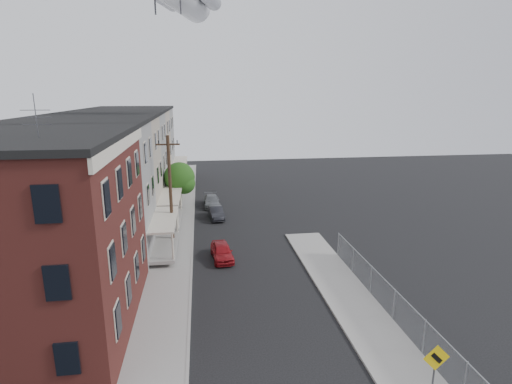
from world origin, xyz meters
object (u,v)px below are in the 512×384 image
Objects in this scene: street_tree at (181,179)px; car_mid at (216,213)px; car_far at (212,201)px; utility_pole at (170,190)px; warning_sign at (435,366)px; car_near at (222,251)px.

street_tree is 5.49m from car_mid.
street_tree is 4.47m from car_far.
utility_pole reaches higher than car_mid.
car_near is (-7.40, 15.70, -1.26)m from warning_sign.
car_near is (3.80, -3.32, -4.05)m from utility_pole.
street_tree is (0.33, 9.92, -1.22)m from utility_pole.
car_far is (-7.71, 30.30, -1.28)m from warning_sign.
street_tree is at bearing -158.52° from car_far.
car_far is at bearing 104.27° from warning_sign.
car_far is (-0.31, 4.50, 0.01)m from car_mid.
street_tree reaches higher than car_near.
car_near reaches higher than car_mid.
car_far is at bearing 85.97° from car_near.
car_near is at bearing -41.18° from utility_pole.
utility_pole is (-11.20, 19.03, 2.79)m from warning_sign.
car_mid is at bearing 84.76° from car_near.
warning_sign is 26.87m from car_mid.
utility_pole is 12.49m from car_far.
street_tree reaches higher than car_mid.
warning_sign is 0.68× the size of car_far.
car_mid is at bearing 60.72° from utility_pole.
warning_sign is 0.31× the size of utility_pole.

